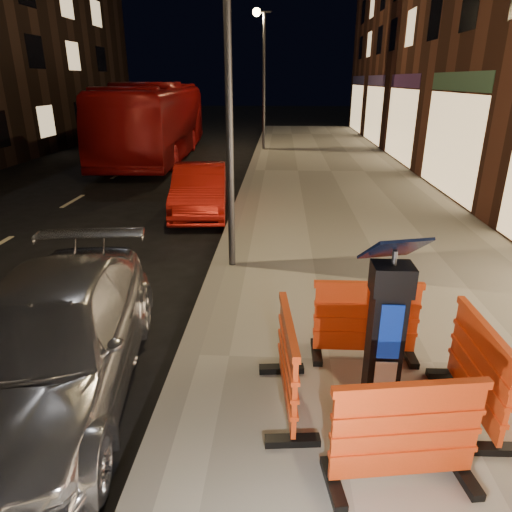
# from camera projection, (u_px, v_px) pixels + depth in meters

# --- Properties ---
(ground_plane) EXTENTS (120.00, 120.00, 0.00)m
(ground_plane) POSITION_uv_depth(u_px,v_px,m) (188.00, 365.00, 5.74)
(ground_plane) COLOR black
(ground_plane) RESTS_ON ground
(sidewalk) EXTENTS (6.00, 60.00, 0.15)m
(sidewalk) POSITION_uv_depth(u_px,v_px,m) (431.00, 367.00, 5.56)
(sidewalk) COLOR gray
(sidewalk) RESTS_ON ground
(kerb) EXTENTS (0.30, 60.00, 0.15)m
(kerb) POSITION_uv_depth(u_px,v_px,m) (188.00, 360.00, 5.72)
(kerb) COLOR slate
(kerb) RESTS_ON ground
(parking_kiosk) EXTENTS (0.60, 0.60, 1.80)m
(parking_kiosk) POSITION_uv_depth(u_px,v_px,m) (386.00, 332.00, 4.45)
(parking_kiosk) COLOR black
(parking_kiosk) RESTS_ON sidewalk
(barrier_front) EXTENTS (1.35, 0.71, 1.01)m
(barrier_front) POSITION_uv_depth(u_px,v_px,m) (405.00, 435.00, 3.71)
(barrier_front) COLOR #EE4516
(barrier_front) RESTS_ON sidewalk
(barrier_back) EXTENTS (1.29, 0.54, 1.01)m
(barrier_back) POSITION_uv_depth(u_px,v_px,m) (366.00, 320.00, 5.48)
(barrier_back) COLOR #EE4516
(barrier_back) RESTS_ON sidewalk
(barrier_kerbside) EXTENTS (0.65, 1.34, 1.01)m
(barrier_kerbside) POSITION_uv_depth(u_px,v_px,m) (287.00, 364.00, 4.64)
(barrier_kerbside) COLOR #EE4516
(barrier_kerbside) RESTS_ON sidewalk
(barrier_bldgside) EXTENTS (0.56, 1.30, 1.01)m
(barrier_bldgside) POSITION_uv_depth(u_px,v_px,m) (478.00, 370.00, 4.55)
(barrier_bldgside) COLOR #EE4516
(barrier_bldgside) RESTS_ON sidewalk
(car_silver) EXTENTS (2.48, 4.76, 1.32)m
(car_silver) POSITION_uv_depth(u_px,v_px,m) (58.00, 394.00, 5.21)
(car_silver) COLOR silver
(car_silver) RESTS_ON ground
(car_red) EXTENTS (1.76, 3.97, 1.27)m
(car_red) POSITION_uv_depth(u_px,v_px,m) (201.00, 213.00, 12.28)
(car_red) COLOR #AC160F
(car_red) RESTS_ON ground
(bus_doubledecker) EXTENTS (3.33, 11.80, 3.25)m
(bus_doubledecker) POSITION_uv_depth(u_px,v_px,m) (159.00, 158.00, 20.78)
(bus_doubledecker) COLOR #990D0E
(bus_doubledecker) RESTS_ON ground
(street_lamp_mid) EXTENTS (0.12, 0.12, 6.00)m
(street_lamp_mid) POSITION_uv_depth(u_px,v_px,m) (229.00, 93.00, 7.38)
(street_lamp_mid) COLOR #3F3F44
(street_lamp_mid) RESTS_ON sidewalk
(street_lamp_far) EXTENTS (0.12, 0.12, 6.00)m
(street_lamp_far) POSITION_uv_depth(u_px,v_px,m) (264.00, 84.00, 21.34)
(street_lamp_far) COLOR #3F3F44
(street_lamp_far) RESTS_ON sidewalk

